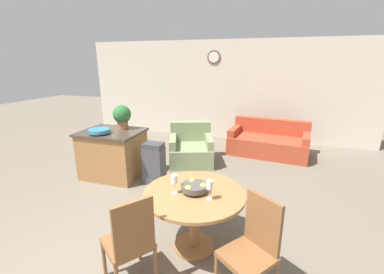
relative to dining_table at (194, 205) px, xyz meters
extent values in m
cube|color=beige|center=(-0.61, 4.70, 0.78)|extent=(8.00, 0.06, 2.70)
cylinder|color=brown|center=(-0.86, 4.66, 1.67)|extent=(0.36, 0.02, 0.36)
cylinder|color=white|center=(-0.86, 4.64, 1.67)|extent=(0.29, 0.01, 0.29)
cylinder|color=#9E6B3D|center=(0.00, 0.00, -0.55)|extent=(0.48, 0.48, 0.04)
cylinder|color=#9E6B3D|center=(0.00, 0.00, -0.20)|extent=(0.11, 0.11, 0.66)
cylinder|color=#9E6B3D|center=(0.00, 0.00, 0.15)|extent=(1.14, 1.14, 0.03)
cylinder|color=brown|center=(-0.75, -0.68, -0.36)|extent=(0.04, 0.04, 0.41)
cylinder|color=brown|center=(-0.52, -0.37, -0.36)|extent=(0.04, 0.04, 0.41)
cylinder|color=brown|center=(-0.21, -0.60, -0.36)|extent=(0.04, 0.04, 0.41)
cube|color=brown|center=(-0.48, -0.64, -0.14)|extent=(0.59, 0.59, 0.05)
cube|color=brown|center=(-0.33, -0.76, 0.15)|extent=(0.26, 0.33, 0.52)
cylinder|color=brown|center=(0.37, -0.52, -0.36)|extent=(0.04, 0.04, 0.41)
cylinder|color=brown|center=(0.60, -0.21, -0.36)|extent=(0.04, 0.04, 0.41)
cube|color=brown|center=(0.64, -0.48, -0.14)|extent=(0.59, 0.59, 0.05)
cube|color=brown|center=(0.76, -0.33, 0.15)|extent=(0.33, 0.26, 0.52)
cylinder|color=#4C4742|center=(0.00, 0.00, 0.18)|extent=(0.11, 0.11, 0.03)
cylinder|color=#4C4742|center=(0.00, 0.00, 0.23)|extent=(0.29, 0.29, 0.06)
sphere|color=#99C142|center=(0.10, 0.01, 0.24)|extent=(0.08, 0.08, 0.08)
sphere|color=#99C142|center=(-0.05, 0.09, 0.24)|extent=(0.08, 0.08, 0.08)
sphere|color=#99C142|center=(-0.04, -0.09, 0.24)|extent=(0.08, 0.08, 0.08)
cylinder|color=silver|center=(-0.20, -0.09, 0.17)|extent=(0.06, 0.06, 0.01)
cylinder|color=silver|center=(-0.20, -0.09, 0.23)|extent=(0.01, 0.01, 0.12)
cylinder|color=silver|center=(-0.20, -0.09, 0.34)|extent=(0.07, 0.07, 0.09)
cylinder|color=silver|center=(0.19, -0.11, 0.17)|extent=(0.06, 0.06, 0.01)
cylinder|color=silver|center=(0.19, -0.11, 0.23)|extent=(0.01, 0.01, 0.12)
cylinder|color=silver|center=(0.19, -0.11, 0.34)|extent=(0.07, 0.07, 0.09)
cube|color=#9E6B3D|center=(-2.06, 1.47, -0.14)|extent=(1.05, 0.83, 0.85)
cube|color=#42382D|center=(-2.06, 1.47, 0.30)|extent=(1.11, 0.89, 0.04)
cylinder|color=teal|center=(-2.15, 1.25, 0.34)|extent=(0.13, 0.13, 0.02)
cylinder|color=teal|center=(-2.15, 1.25, 0.38)|extent=(0.37, 0.37, 0.06)
cylinder|color=#A36642|center=(-1.95, 1.69, 0.40)|extent=(0.20, 0.20, 0.15)
sphere|color=#2D6B33|center=(-1.95, 1.69, 0.61)|extent=(0.34, 0.34, 0.34)
cube|color=#47474C|center=(-1.19, 1.42, -0.24)|extent=(0.35, 0.27, 0.66)
cube|color=#3C3C41|center=(-1.19, 1.42, 0.14)|extent=(0.33, 0.26, 0.09)
cube|color=#B24228|center=(0.74, 3.60, -0.36)|extent=(1.88, 1.17, 0.42)
cube|color=#B24228|center=(0.78, 3.97, 0.04)|extent=(1.79, 0.43, 0.37)
cube|color=#B24228|center=(-0.06, 3.70, -0.27)|extent=(0.27, 0.90, 0.59)
cube|color=#B24228|center=(1.54, 3.50, -0.27)|extent=(0.27, 0.90, 0.59)
cube|color=gray|center=(-0.85, 2.54, -0.37)|extent=(1.16, 1.19, 0.40)
cube|color=gray|center=(-0.97, 2.89, 0.05)|extent=(0.92, 0.49, 0.44)
cube|color=gray|center=(-1.21, 2.42, -0.27)|extent=(0.41, 0.86, 0.60)
cube|color=gray|center=(-0.48, 2.67, -0.27)|extent=(0.41, 0.86, 0.60)
camera|label=1|loc=(0.74, -2.46, 1.56)|focal=24.00mm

